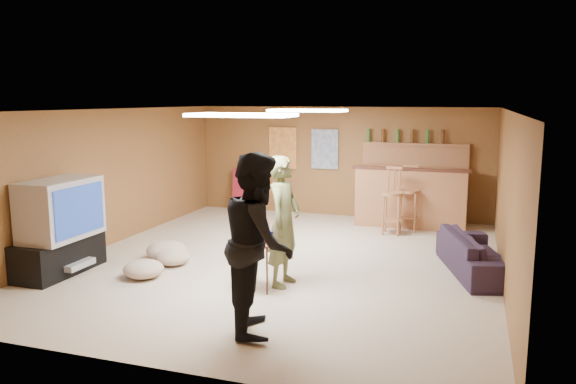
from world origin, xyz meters
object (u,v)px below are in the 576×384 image
(person_black, at_px, (258,243))
(sofa, at_px, (478,254))
(tv_body, at_px, (60,209))
(person_olive, at_px, (284,221))
(bar_counter, at_px, (411,197))
(tray_table, at_px, (256,265))

(person_black, xyz_separation_m, sofa, (2.15, 2.71, -0.65))
(tv_body, bearing_deg, person_black, -15.82)
(tv_body, bearing_deg, person_olive, 9.76)
(tv_body, height_order, bar_counter, tv_body)
(person_black, distance_m, sofa, 3.52)
(tv_body, distance_m, tray_table, 2.79)
(tv_body, distance_m, person_olive, 3.03)
(person_black, distance_m, tray_table, 1.39)
(sofa, bearing_deg, person_black, 125.02)
(sofa, relative_size, tray_table, 3.00)
(person_black, bearing_deg, sofa, -58.52)
(tv_body, relative_size, person_olive, 0.66)
(bar_counter, relative_size, person_olive, 1.21)
(tv_body, bearing_deg, bar_counter, 47.00)
(sofa, distance_m, tray_table, 3.06)
(bar_counter, distance_m, sofa, 2.92)
(person_olive, xyz_separation_m, person_black, (0.22, -1.42, 0.09))
(bar_counter, bearing_deg, person_olive, -106.48)
(person_olive, xyz_separation_m, sofa, (2.36, 1.29, -0.56))
(person_olive, bearing_deg, sofa, -57.71)
(tv_body, xyz_separation_m, tray_table, (2.72, 0.24, -0.59))
(tv_body, xyz_separation_m, bar_counter, (4.15, 4.45, -0.35))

